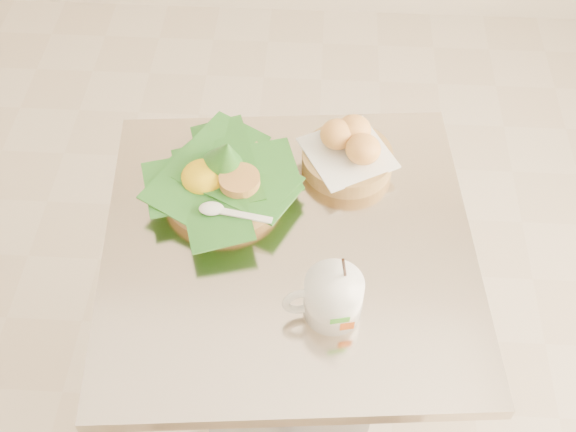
# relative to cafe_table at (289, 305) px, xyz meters

# --- Properties ---
(floor) EXTENTS (3.60, 3.60, 0.00)m
(floor) POSITION_rel_cafe_table_xyz_m (-0.17, 0.02, -0.53)
(floor) COLOR beige
(floor) RESTS_ON ground
(cafe_table) EXTENTS (0.76, 0.76, 0.75)m
(cafe_table) POSITION_rel_cafe_table_xyz_m (0.00, 0.00, 0.00)
(cafe_table) COLOR gray
(cafe_table) RESTS_ON floor
(rice_basket) EXTENTS (0.30, 0.30, 0.15)m
(rice_basket) POSITION_rel_cafe_table_xyz_m (-0.14, 0.12, 0.26)
(rice_basket) COLOR #A58246
(rice_basket) RESTS_ON cafe_table
(bread_basket) EXTENTS (0.21, 0.21, 0.10)m
(bread_basket) POSITION_rel_cafe_table_xyz_m (0.11, 0.21, 0.26)
(bread_basket) COLOR #A58246
(bread_basket) RESTS_ON cafe_table
(coffee_mug) EXTENTS (0.14, 0.11, 0.18)m
(coffee_mug) POSITION_rel_cafe_table_xyz_m (0.08, -0.15, 0.27)
(coffee_mug) COLOR white
(coffee_mug) RESTS_ON cafe_table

